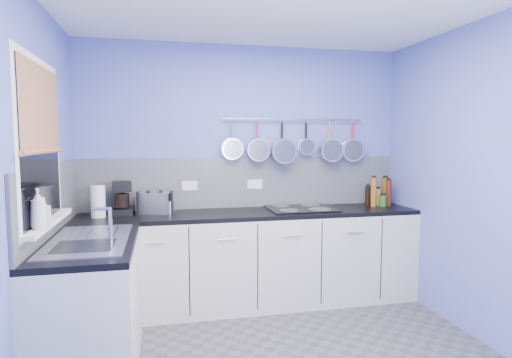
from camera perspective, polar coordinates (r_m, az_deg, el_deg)
name	(u,v)px	position (r m, az deg, el deg)	size (l,w,h in m)	color
wall_back	(244,172)	(4.29, -1.57, 0.92)	(3.20, 0.02, 2.50)	#5663B9
wall_front	(427,242)	(1.47, 21.89, -7.86)	(3.20, 0.02, 2.50)	#5663B9
wall_left	(22,196)	(2.82, -28.85, -1.99)	(0.02, 3.00, 2.50)	#5663B9
wall_right	(495,184)	(3.63, 29.40, -0.53)	(0.02, 3.00, 2.50)	#5663B9
backsplash_back	(245,182)	(4.27, -1.51, -0.44)	(3.20, 0.02, 0.50)	gray
backsplash_left	(52,199)	(3.40, -25.61, -2.42)	(0.02, 1.80, 0.50)	gray
cabinet_run_back	(251,260)	(4.13, -0.70, -10.82)	(3.20, 0.60, 0.86)	beige
worktop_back	(251,214)	(4.03, -0.70, -4.66)	(3.20, 0.60, 0.04)	black
cabinet_run_left	(92,308)	(3.23, -21.15, -15.83)	(0.60, 1.20, 0.86)	beige
worktop_left	(89,243)	(3.10, -21.42, -8.03)	(0.60, 1.20, 0.04)	black
window_frame	(40,144)	(3.08, -26.92, 4.25)	(0.01, 1.00, 1.10)	white
window_glass	(41,144)	(3.08, -26.83, 4.25)	(0.01, 0.90, 1.00)	black
bamboo_blind	(41,108)	(3.08, -26.85, 8.44)	(0.01, 0.90, 0.55)	#B16E47
window_sill	(48,222)	(3.12, -26.08, -5.23)	(0.10, 0.98, 0.03)	white
sink_unit	(89,240)	(3.10, -21.44, -7.60)	(0.50, 0.95, 0.01)	silver
mixer_tap	(111,226)	(2.87, -18.90, -5.93)	(0.12, 0.08, 0.26)	silver
socket_left	(190,186)	(4.19, -8.87, -0.89)	(0.15, 0.01, 0.09)	white
socket_right	(255,184)	(4.28, -0.16, -0.69)	(0.15, 0.01, 0.09)	white
pot_rail	(294,119)	(4.34, 5.12, 7.95)	(0.02, 0.02, 1.45)	silver
soap_bottle_a	(38,209)	(2.82, -27.15, -3.57)	(0.09, 0.09, 0.24)	white
soap_bottle_b	(44,211)	(2.94, -26.54, -3.87)	(0.08, 0.08, 0.17)	white
paper_towel	(98,202)	(3.96, -20.40, -2.85)	(0.12, 0.12, 0.28)	white
coffee_maker	(122,198)	(4.04, -17.50, -2.44)	(0.17, 0.19, 0.30)	black
toaster	(155,203)	(4.03, -13.40, -3.10)	(0.30, 0.17, 0.20)	silver
canister	(170,207)	(3.99, -11.41, -3.71)	(0.08, 0.08, 0.12)	silver
hob	(300,208)	(4.21, 5.92, -3.90)	(0.64, 0.56, 0.01)	black
pan_0	(232,139)	(4.18, -3.22, 5.34)	(0.21, 0.06, 0.40)	silver
pan_1	(257,140)	(4.23, 0.20, 5.21)	(0.23, 0.09, 0.42)	silver
pan_2	(282,141)	(4.29, 3.52, 5.04)	(0.25, 0.13, 0.44)	silver
pan_3	(306,137)	(4.37, 6.73, 5.58)	(0.17, 0.07, 0.36)	silver
pan_4	(330,141)	(4.46, 9.82, 5.06)	(0.24, 0.11, 0.43)	silver
pan_5	(352,141)	(4.56, 12.78, 5.01)	(0.24, 0.07, 0.43)	silver
condiment_0	(385,191)	(4.65, 16.88, -1.56)	(0.07, 0.07, 0.28)	brown
condiment_1	(378,197)	(4.58, 15.96, -2.31)	(0.07, 0.07, 0.17)	olive
condiment_2	(368,196)	(4.56, 14.72, -2.17)	(0.06, 0.06, 0.20)	black
condiment_3	(389,193)	(4.57, 17.32, -1.79)	(0.05, 0.05, 0.27)	#4C190C
condiment_4	(383,201)	(4.52, 16.62, -2.81)	(0.07, 0.07, 0.11)	#265919
condiment_5	(374,192)	(4.47, 15.48, -1.70)	(0.05, 0.05, 0.29)	#8C5914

